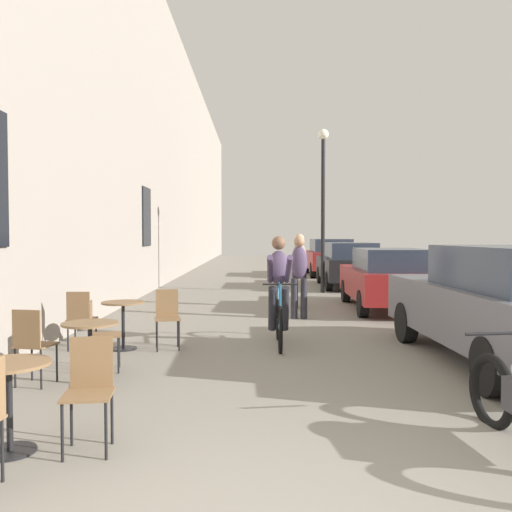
% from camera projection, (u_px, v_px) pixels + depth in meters
% --- Properties ---
extents(building_facade_left, '(0.54, 68.00, 10.11)m').
position_uv_depth(building_facade_left, '(144.00, 126.00, 16.43)').
color(building_facade_left, gray).
rests_on(building_facade_left, ground_plane).
extents(cafe_table_near, '(0.64, 0.64, 0.72)m').
position_uv_depth(cafe_table_near, '(11.00, 387.00, 4.28)').
color(cafe_table_near, black).
rests_on(cafe_table_near, ground_plane).
extents(cafe_chair_near_toward_street, '(0.42, 0.42, 0.89)m').
position_uv_depth(cafe_chair_near_toward_street, '(92.00, 385.00, 4.35)').
color(cafe_chair_near_toward_street, black).
rests_on(cafe_chair_near_toward_street, ground_plane).
extents(cafe_table_mid, '(0.64, 0.64, 0.72)m').
position_uv_depth(cafe_table_mid, '(92.00, 340.00, 6.23)').
color(cafe_table_mid, black).
rests_on(cafe_table_mid, ground_plane).
extents(cafe_chair_mid_toward_street, '(0.44, 0.44, 0.89)m').
position_uv_depth(cafe_chair_mid_toward_street, '(34.00, 341.00, 6.16)').
color(cafe_chair_mid_toward_street, black).
rests_on(cafe_chair_mid_toward_street, ground_plane).
extents(cafe_chair_mid_toward_wall, '(0.45, 0.45, 0.89)m').
position_uv_depth(cafe_chair_mid_toward_wall, '(101.00, 331.00, 6.86)').
color(cafe_chair_mid_toward_wall, black).
rests_on(cafe_chair_mid_toward_wall, ground_plane).
extents(cafe_table_far, '(0.64, 0.64, 0.72)m').
position_uv_depth(cafe_table_far, '(125.00, 315.00, 8.19)').
color(cafe_table_far, black).
rests_on(cafe_table_far, ground_plane).
extents(cafe_chair_far_toward_street, '(0.45, 0.45, 0.89)m').
position_uv_depth(cafe_chair_far_toward_street, '(169.00, 314.00, 8.26)').
color(cafe_chair_far_toward_street, black).
rests_on(cafe_chair_far_toward_street, ground_plane).
extents(cafe_chair_far_toward_wall, '(0.38, 0.38, 0.89)m').
position_uv_depth(cafe_chair_far_toward_wall, '(83.00, 316.00, 8.12)').
color(cafe_chair_far_toward_wall, black).
rests_on(cafe_chair_far_toward_wall, ground_plane).
extents(cyclist_on_bicycle, '(0.52, 1.76, 1.74)m').
position_uv_depth(cyclist_on_bicycle, '(281.00, 293.00, 8.60)').
color(cyclist_on_bicycle, black).
rests_on(cyclist_on_bicycle, ground_plane).
extents(pedestrian_near, '(0.35, 0.25, 1.70)m').
position_uv_depth(pedestrian_near, '(301.00, 272.00, 11.15)').
color(pedestrian_near, '#26262D').
rests_on(pedestrian_near, ground_plane).
extents(pedestrian_mid, '(0.35, 0.26, 1.76)m').
position_uv_depth(pedestrian_mid, '(301.00, 266.00, 12.86)').
color(pedestrian_mid, '#26262D').
rests_on(pedestrian_mid, ground_plane).
extents(street_lamp, '(0.32, 0.32, 4.90)m').
position_uv_depth(street_lamp, '(325.00, 189.00, 16.24)').
color(street_lamp, black).
rests_on(street_lamp, ground_plane).
extents(parked_car_nearest, '(1.99, 4.51, 1.59)m').
position_uv_depth(parked_car_nearest, '(509.00, 304.00, 7.12)').
color(parked_car_nearest, '#595960').
rests_on(parked_car_nearest, ground_plane).
extents(parked_car_second, '(1.79, 4.05, 1.42)m').
position_uv_depth(parked_car_second, '(389.00, 278.00, 12.54)').
color(parked_car_second, maroon).
rests_on(parked_car_second, ground_plane).
extents(parked_car_third, '(1.84, 4.22, 1.49)m').
position_uv_depth(parked_car_third, '(350.00, 264.00, 17.99)').
color(parked_car_third, black).
rests_on(parked_car_third, ground_plane).
extents(parked_car_fourth, '(1.89, 4.44, 1.58)m').
position_uv_depth(parked_car_fourth, '(331.00, 257.00, 23.25)').
color(parked_car_fourth, maroon).
rests_on(parked_car_fourth, ground_plane).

